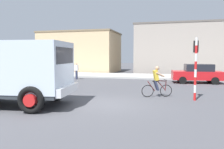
% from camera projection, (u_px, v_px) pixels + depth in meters
% --- Properties ---
extents(ground_plane, '(120.00, 120.00, 0.00)m').
position_uv_depth(ground_plane, '(105.00, 104.00, 10.46)').
color(ground_plane, '#4C4C51').
extents(sidewalk_far, '(80.00, 5.00, 0.16)m').
position_uv_depth(sidewalk_far, '(142.00, 76.00, 24.08)').
color(sidewalk_far, '#ADADA8').
rests_on(sidewalk_far, ground).
extents(truck_foreground, '(5.69, 3.33, 2.90)m').
position_uv_depth(truck_foreground, '(11.00, 69.00, 10.05)').
color(truck_foreground, silver).
rests_on(truck_foreground, ground).
extents(cyclist, '(1.63, 0.73, 1.72)m').
position_uv_depth(cyclist, '(157.00, 82.00, 12.25)').
color(cyclist, black).
rests_on(cyclist, ground).
extents(traffic_light_pole, '(0.24, 0.43, 3.20)m').
position_uv_depth(traffic_light_pole, '(196.00, 60.00, 11.25)').
color(traffic_light_pole, red).
rests_on(traffic_light_pole, ground).
extents(car_red_near, '(4.15, 2.17, 1.60)m').
position_uv_depth(car_red_near, '(197.00, 73.00, 18.54)').
color(car_red_near, red).
rests_on(car_red_near, ground).
extents(pedestrian_near_kerb, '(0.34, 0.22, 1.62)m').
position_uv_depth(pedestrian_near_kerb, '(76.00, 71.00, 21.54)').
color(pedestrian_near_kerb, '#2D334C').
rests_on(pedestrian_near_kerb, ground).
extents(building_corner_left, '(10.73, 7.11, 5.65)m').
position_uv_depth(building_corner_left, '(81.00, 52.00, 32.34)').
color(building_corner_left, '#D1B284').
rests_on(building_corner_left, ground).
extents(building_mid_block, '(11.43, 5.39, 6.48)m').
position_uv_depth(building_mid_block, '(179.00, 49.00, 29.35)').
color(building_mid_block, '#9E9389').
rests_on(building_mid_block, ground).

